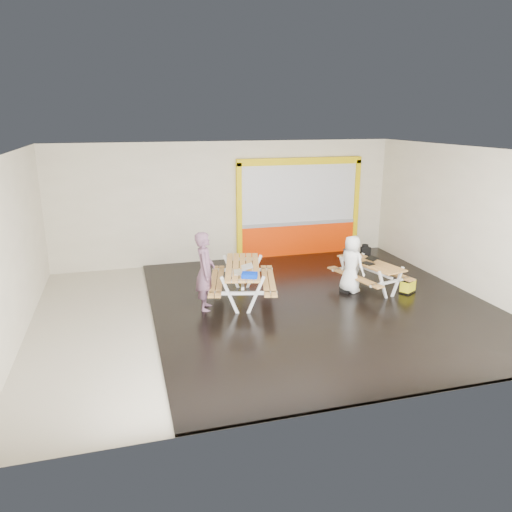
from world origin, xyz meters
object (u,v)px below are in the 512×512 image
object	(u,v)px
person_left	(205,272)
fluke_bag	(408,286)
picnic_table_left	(243,274)
toolbox	(351,251)
laptop_left	(242,270)
blue_pouch	(250,275)
person_right	(351,264)
picnic_table_right	(370,269)
dark_case	(347,289)
backpack	(365,253)
laptop_right	(369,262)

from	to	relation	value
person_left	fluke_bag	distance (m)	4.95
picnic_table_left	fluke_bag	xyz separation A→B (m)	(3.97, -0.63, -0.45)
toolbox	person_left	bearing A→B (deg)	-166.35
laptop_left	blue_pouch	distance (m)	0.36
person_right	laptop_left	bearing A→B (deg)	68.80
person_left	blue_pouch	xyz separation A→B (m)	(0.87, -0.52, 0.01)
picnic_table_right	dark_case	distance (m)	0.75
backpack	picnic_table_right	bearing A→B (deg)	-110.30
person_right	picnic_table_right	bearing A→B (deg)	-106.62
picnic_table_right	person_left	world-z (taller)	person_left
laptop_left	toolbox	xyz separation A→B (m)	(3.16, 1.13, -0.11)
person_left	laptop_left	size ratio (longest dim) A/B	3.74
picnic_table_right	laptop_left	bearing A→B (deg)	-174.12
laptop_right	person_left	bearing A→B (deg)	-178.46
laptop_right	dark_case	distance (m)	0.85
toolbox	dark_case	size ratio (longest dim) A/B	1.12
picnic_table_right	backpack	xyz separation A→B (m)	(0.38, 1.02, 0.10)
person_left	toolbox	distance (m)	4.08
backpack	dark_case	size ratio (longest dim) A/B	1.39
blue_pouch	backpack	bearing A→B (deg)	25.34
blue_pouch	toolbox	size ratio (longest dim) A/B	0.91
picnic_table_left	blue_pouch	bearing A→B (deg)	-93.70
person_left	backpack	world-z (taller)	person_left
laptop_right	fluke_bag	bearing A→B (deg)	-26.54
picnic_table_left	toolbox	xyz separation A→B (m)	(3.04, 0.65, 0.15)
person_right	backpack	size ratio (longest dim) A/B	3.07
picnic_table_right	fluke_bag	bearing A→B (deg)	-32.66
fluke_bag	toolbox	bearing A→B (deg)	125.93
blue_pouch	backpack	xyz separation A→B (m)	(3.63, 1.72, -0.25)
picnic_table_left	picnic_table_right	distance (m)	3.21
person_right	laptop_left	distance (m)	2.77
dark_case	fluke_bag	xyz separation A→B (m)	(1.37, -0.46, 0.10)
picnic_table_right	laptop_left	size ratio (longest dim) A/B	4.34
laptop_left	laptop_right	size ratio (longest dim) A/B	1.14
laptop_right	dark_case	world-z (taller)	laptop_right
toolbox	dark_case	world-z (taller)	toolbox
laptop_left	fluke_bag	xyz separation A→B (m)	(4.09, -0.15, -0.71)
blue_pouch	laptop_right	bearing A→B (deg)	11.24
person_right	picnic_table_left	bearing A→B (deg)	58.62
picnic_table_right	laptop_left	xyz separation A→B (m)	(-3.32, -0.34, 0.36)
picnic_table_right	toolbox	xyz separation A→B (m)	(-0.16, 0.79, 0.25)
picnic_table_left	laptop_right	distance (m)	3.13
toolbox	backpack	size ratio (longest dim) A/B	0.81
picnic_table_right	blue_pouch	size ratio (longest dim) A/B	6.21
picnic_table_right	toolbox	bearing A→B (deg)	101.39
backpack	person_right	bearing A→B (deg)	-130.24
laptop_left	dark_case	bearing A→B (deg)	6.59
toolbox	person_right	bearing A→B (deg)	-114.93
person_right	backpack	distance (m)	1.47
person_right	fluke_bag	distance (m)	1.50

